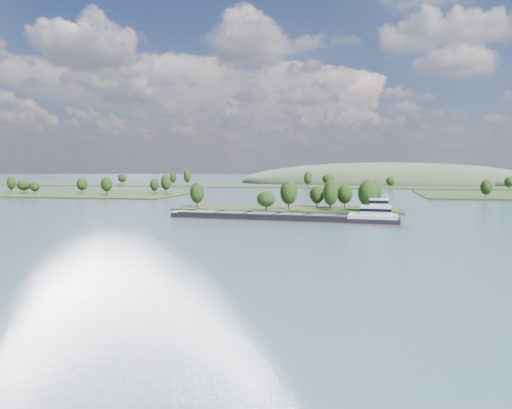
# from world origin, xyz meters

# --- Properties ---
(ground) EXTENTS (1800.00, 1800.00, 0.00)m
(ground) POSITION_xyz_m (0.00, 120.00, 0.00)
(ground) COLOR #385061
(ground) RESTS_ON ground
(tree_island) EXTENTS (100.00, 32.10, 14.65)m
(tree_island) POSITION_xyz_m (7.47, 178.52, 4.12)
(tree_island) COLOR black
(tree_island) RESTS_ON ground
(back_shoreline) EXTENTS (900.00, 60.00, 15.84)m
(back_shoreline) POSITION_xyz_m (7.31, 399.89, 0.67)
(back_shoreline) COLOR black
(back_shoreline) RESTS_ON ground
(hill_west) EXTENTS (320.00, 160.00, 44.00)m
(hill_west) POSITION_xyz_m (60.00, 500.00, 0.00)
(hill_west) COLOR #3B4831
(hill_west) RESTS_ON ground
(cargo_barge) EXTENTS (84.91, 17.47, 11.41)m
(cargo_barge) POSITION_xyz_m (9.98, 136.69, 1.44)
(cargo_barge) COLOR black
(cargo_barge) RESTS_ON ground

